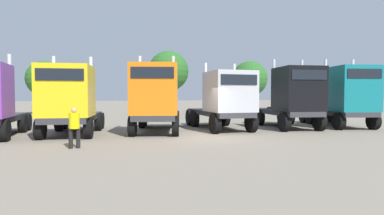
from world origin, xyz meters
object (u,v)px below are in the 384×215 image
(semi_truck_orange, at_px, (156,98))
(semi_truck_black, at_px, (293,97))
(visitor_in_hivis, at_px, (74,125))
(semi_truck_yellow, at_px, (69,100))
(semi_truck_silver, at_px, (225,100))
(semi_truck_teal, at_px, (346,96))

(semi_truck_orange, bearing_deg, semi_truck_black, 102.54)
(semi_truck_black, distance_m, visitor_in_hivis, 12.96)
(semi_truck_yellow, xyz_separation_m, semi_truck_orange, (4.43, -0.07, 0.07))
(semi_truck_silver, xyz_separation_m, semi_truck_black, (4.32, -0.49, 0.13))
(semi_truck_orange, bearing_deg, semi_truck_silver, 107.66)
(semi_truck_silver, bearing_deg, semi_truck_yellow, -88.99)
(semi_truck_teal, relative_size, visitor_in_hivis, 4.02)
(semi_truck_silver, relative_size, visitor_in_hivis, 3.85)
(semi_truck_silver, height_order, visitor_in_hivis, semi_truck_silver)
(semi_truck_yellow, distance_m, semi_truck_orange, 4.43)
(semi_truck_orange, height_order, visitor_in_hivis, semi_truck_orange)
(semi_truck_black, relative_size, semi_truck_teal, 0.98)
(semi_truck_yellow, distance_m, semi_truck_black, 12.95)
(semi_truck_teal, bearing_deg, semi_truck_black, -82.24)
(semi_truck_silver, bearing_deg, semi_truck_teal, 84.30)
(semi_truck_teal, bearing_deg, visitor_in_hivis, -66.41)
(semi_truck_black, height_order, visitor_in_hivis, semi_truck_black)
(semi_truck_yellow, xyz_separation_m, semi_truck_silver, (8.63, 0.19, -0.03))
(semi_truck_silver, distance_m, visitor_in_hivis, 9.11)
(semi_truck_yellow, height_order, semi_truck_black, semi_truck_black)
(semi_truck_black, relative_size, visitor_in_hivis, 3.95)
(semi_truck_teal, xyz_separation_m, visitor_in_hivis, (-16.17, -3.31, -1.10))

